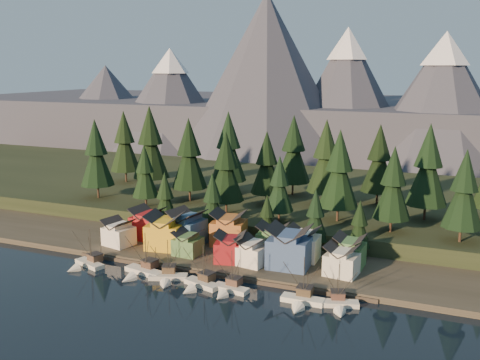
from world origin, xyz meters
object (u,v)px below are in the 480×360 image
at_px(boat_6, 339,299).
at_px(house_front_1, 165,230).
at_px(boat_1, 141,267).
at_px(boat_3, 199,279).
at_px(boat_5, 302,295).
at_px(house_front_0, 119,231).
at_px(boat_0, 86,259).
at_px(house_back_1, 187,226).
at_px(boat_4, 229,284).
at_px(boat_2, 167,273).
at_px(house_back_0, 148,222).

height_order(boat_6, house_front_1, house_front_1).
xyz_separation_m(boat_1, boat_3, (16.96, -1.37, 0.04)).
bearing_deg(boat_1, boat_3, 6.91).
relative_size(boat_5, house_front_0, 1.31).
height_order(boat_0, house_back_1, house_back_1).
bearing_deg(boat_3, boat_4, 16.43).
relative_size(boat_2, boat_5, 0.95).
bearing_deg(house_back_1, house_back_0, -169.62).
height_order(boat_4, house_back_1, house_back_1).
relative_size(boat_0, boat_2, 1.01).
height_order(house_front_1, house_back_0, house_front_1).
bearing_deg(boat_6, house_back_0, 143.43).
xyz_separation_m(boat_0, house_back_0, (4.76, 22.81, 4.27)).
height_order(boat_3, boat_6, boat_3).
xyz_separation_m(boat_0, boat_2, (24.18, 0.07, -0.05)).
relative_size(boat_2, house_front_1, 1.01).
bearing_deg(house_back_1, boat_4, -34.78).
distance_m(boat_4, house_front_1, 32.76).
distance_m(boat_2, house_back_0, 30.21).
bearing_deg(house_front_1, boat_0, -137.11).
bearing_deg(house_back_1, boat_5, -19.10).
xyz_separation_m(boat_1, house_back_1, (1.51, 22.12, 4.56)).
xyz_separation_m(boat_2, house_front_0, (-23.89, 14.40, 3.40)).
height_order(boat_0, house_back_0, house_back_0).
bearing_deg(boat_0, house_back_1, 71.17).
bearing_deg(house_front_0, house_back_0, 74.02).
distance_m(boat_5, house_front_0, 59.83).
height_order(boat_2, boat_6, boat_2).
xyz_separation_m(boat_0, house_front_1, (13.85, 17.27, 4.62)).
height_order(boat_6, house_front_0, boat_6).
bearing_deg(boat_0, house_back_0, 97.43).
height_order(boat_3, house_front_1, house_front_1).
relative_size(boat_5, boat_6, 1.11).
xyz_separation_m(boat_4, boat_6, (25.27, 1.67, -0.15)).
height_order(boat_1, house_back_0, house_back_0).
height_order(boat_5, boat_6, boat_5).
xyz_separation_m(boat_3, boat_5, (24.90, 0.36, 0.06)).
distance_m(boat_0, house_back_1, 29.23).
bearing_deg(boat_4, house_front_0, 167.05).
bearing_deg(house_back_0, boat_6, -13.50).
xyz_separation_m(boat_4, boat_5, (17.31, 0.32, 0.11)).
distance_m(boat_6, house_back_0, 65.27).
distance_m(boat_3, house_back_1, 28.48).
relative_size(boat_3, house_front_1, 1.04).
distance_m(boat_2, house_front_1, 20.60).
xyz_separation_m(boat_6, house_front_1, (-52.26, 16.32, 4.76)).
relative_size(boat_2, house_front_0, 1.24).
height_order(boat_4, boat_5, boat_5).
bearing_deg(boat_6, boat_0, 163.87).
bearing_deg(boat_0, boat_1, 21.39).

